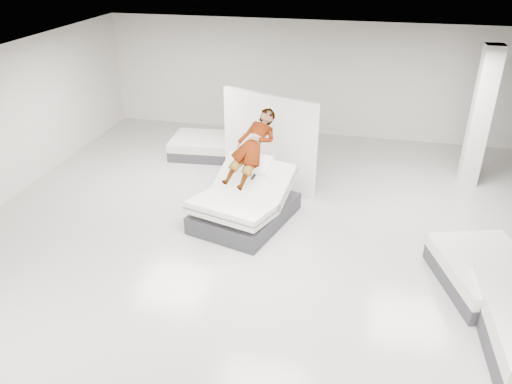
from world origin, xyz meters
TOP-DOWN VIEW (x-y plane):
  - room at (0.00, 0.00)m, footprint 14.00×14.04m
  - hero_bed at (-0.68, 1.60)m, footprint 2.07×2.42m
  - person at (-0.59, 1.91)m, footprint 1.05×1.66m
  - remote at (-0.48, 1.51)m, footprint 0.09×0.15m
  - divider_panel at (-0.54, 3.31)m, footprint 2.27×0.96m
  - flat_bed_right_far at (3.72, 0.42)m, footprint 1.87×2.17m
  - flat_bed_left_far at (-2.52, 4.73)m, footprint 1.84×1.44m
  - column at (4.00, 4.50)m, footprint 0.40×0.40m

SIDE VIEW (x-z plane):
  - flat_bed_left_far at x=-2.52m, z-range 0.00..0.48m
  - flat_bed_right_far at x=3.72m, z-range 0.00..0.51m
  - hero_bed at x=-0.68m, z-range -0.24..1.01m
  - remote at x=-0.48m, z-range 1.02..1.10m
  - divider_panel at x=-0.54m, z-range 0.00..2.17m
  - person at x=-0.59m, z-range 0.50..2.08m
  - room at x=0.00m, z-range 0.00..3.20m
  - column at x=4.00m, z-range 0.00..3.20m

